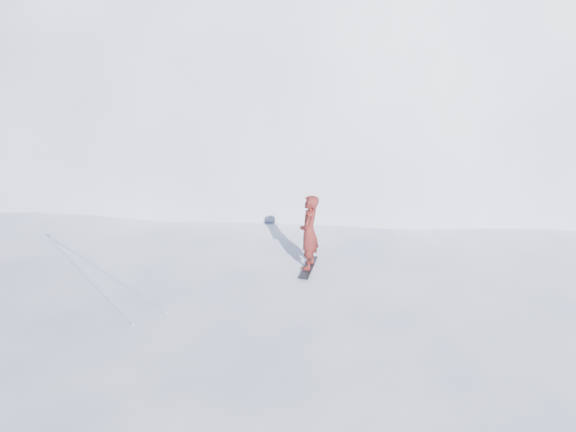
% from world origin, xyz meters
% --- Properties ---
extents(ground, '(400.00, 400.00, 0.00)m').
position_xyz_m(ground, '(0.00, 0.00, 0.00)').
color(ground, white).
rests_on(ground, ground).
extents(near_ridge, '(36.00, 28.00, 4.80)m').
position_xyz_m(near_ridge, '(1.00, 3.00, 0.00)').
color(near_ridge, white).
rests_on(near_ridge, ground).
extents(summit_peak, '(60.00, 56.00, 56.00)m').
position_xyz_m(summit_peak, '(22.00, 26.00, 0.00)').
color(summit_peak, white).
rests_on(summit_peak, ground).
extents(peak_shoulder, '(28.00, 24.00, 18.00)m').
position_xyz_m(peak_shoulder, '(10.00, 20.00, 0.00)').
color(peak_shoulder, white).
rests_on(peak_shoulder, ground).
extents(wind_bumps, '(16.00, 14.40, 1.00)m').
position_xyz_m(wind_bumps, '(-0.56, 2.12, 0.00)').
color(wind_bumps, white).
rests_on(wind_bumps, ground).
extents(snowboard, '(1.09, 1.06, 0.02)m').
position_xyz_m(snowboard, '(2.96, 1.36, 2.41)').
color(snowboard, black).
rests_on(snowboard, near_ridge).
extents(snowboarder, '(0.85, 0.84, 1.98)m').
position_xyz_m(snowboarder, '(2.96, 1.36, 3.41)').
color(snowboarder, maroon).
rests_on(snowboarder, snowboard).
extents(board_tracks, '(1.53, 5.97, 0.04)m').
position_xyz_m(board_tracks, '(-1.88, 4.20, 2.42)').
color(board_tracks, silver).
rests_on(board_tracks, ground).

